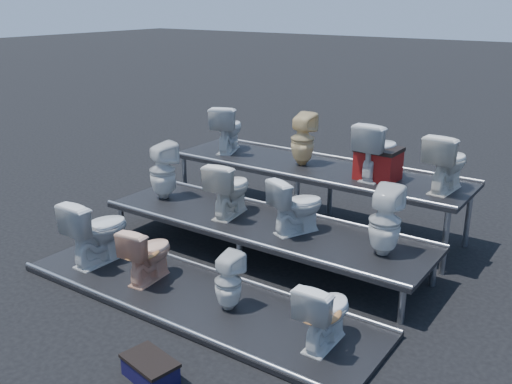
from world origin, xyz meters
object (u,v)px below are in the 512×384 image
Objects in this scene: step_stool at (150,371)px; toilet_1 at (148,253)px; toilet_7 at (385,221)px; toilet_4 at (163,171)px; toilet_3 at (325,312)px; toilet_0 at (98,230)px; toilet_6 at (297,205)px; toilet_8 at (228,128)px; toilet_5 at (229,188)px; toilet_11 at (447,162)px; toilet_10 at (378,150)px; red_crate at (378,165)px; toilet_2 at (228,282)px; toilet_9 at (303,139)px.

toilet_1 is at bearing 145.68° from step_stool.
toilet_4 is at bearing -3.68° from toilet_7.
toilet_3 reaches higher than step_stool.
toilet_6 reaches higher than toilet_0.
toilet_8 is at bearing -8.69° from toilet_6.
toilet_5 is at bearing 107.12° from toilet_8.
toilet_11 reaches higher than toilet_1.
red_crate is at bearing 136.42° from toilet_10.
toilet_5 is (-0.96, 1.30, 0.45)m from toilet_2.
toilet_4 is 3.66m from toilet_11.
toilet_4 reaches higher than toilet_3.
toilet_9 is (0.45, 2.60, 0.84)m from toilet_1.
toilet_4 is at bearing 40.67° from toilet_9.
toilet_2 is (1.94, 0.00, -0.10)m from toilet_0.
toilet_8 is at bearing 3.03° from toilet_10.
toilet_7 is at bearing -127.11° from toilet_2.
toilet_5 is at bearing -50.51° from toilet_2.
red_crate is (2.55, 1.26, 0.20)m from toilet_4.
toilet_2 is (1.12, 0.00, -0.02)m from toilet_1.
toilet_11 is (2.42, 2.60, 0.83)m from toilet_1.
toilet_8 reaches higher than toilet_4.
red_crate is (2.40, 2.56, 0.58)m from toilet_0.
toilet_3 is 2.47m from toilet_5.
toilet_10 is 1.58× the size of step_stool.
toilet_6 is 0.89× the size of toilet_10.
toilet_1 is 3.08m from red_crate.
toilet_7 reaches higher than step_stool.
toilet_9 is (-0.68, 2.60, 0.86)m from toilet_2.
toilet_1 is 1.39× the size of step_stool.
toilet_2 is 0.86× the size of toilet_11.
toilet_5 is 0.95× the size of toilet_10.
toilet_4 is 1.08× the size of toilet_9.
step_stool is at bearing 150.32° from toilet_0.
toilet_9 reaches higher than toilet_8.
toilet_10 is 1.05× the size of toilet_11.
toilet_5 is 1.51× the size of step_stool.
toilet_6 is 0.92× the size of toilet_9.
toilet_7 is 1.37m from toilet_11.
toilet_11 is at bearing -102.88° from toilet_7.
step_stool is (0.08, -2.52, -0.71)m from toilet_6.
toilet_7 is at bearing -154.89° from toilet_1.
toilet_0 is 1.23× the size of toilet_3.
toilet_1 is at bearing 26.75° from toilet_7.
toilet_9 is 1.10m from toilet_10.
toilet_1 is at bearing 62.33° from toilet_10.
toilet_0 is 1.14× the size of toilet_8.
toilet_10 reaches higher than toilet_3.
toilet_0 is 1.12× the size of toilet_9.
step_stool is at bearing 50.40° from toilet_3.
toilet_10 is at bearing -82.90° from toilet_6.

